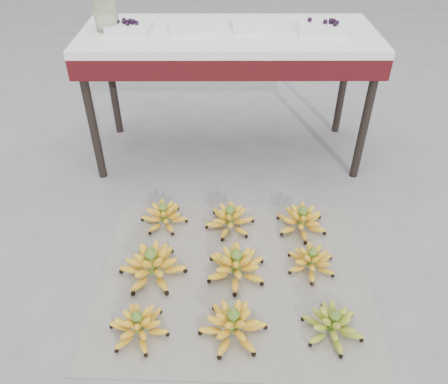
{
  "coord_description": "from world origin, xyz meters",
  "views": [
    {
      "loc": [
        -0.07,
        -1.44,
        1.56
      ],
      "look_at": [
        -0.07,
        0.16,
        0.32
      ],
      "focal_mm": 35.0,
      "sensor_mm": 36.0,
      "label": 1
    }
  ],
  "objects_px": {
    "bunch_front_center": "(233,325)",
    "tray_far_right": "(323,28)",
    "vendor_table": "(229,47)",
    "glass_jar": "(106,15)",
    "bunch_front_right": "(333,324)",
    "bunch_back_right": "(302,220)",
    "tray_far_left": "(130,27)",
    "newspaper_mat": "(233,275)",
    "tray_left": "(193,26)",
    "bunch_front_left": "(138,326)",
    "tray_right": "(252,26)",
    "bunch_mid_center": "(236,265)",
    "bunch_back_left": "(164,216)",
    "bunch_mid_right": "(311,261)",
    "bunch_mid_left": "(152,265)",
    "bunch_back_center": "(230,219)"
  },
  "relations": [
    {
      "from": "bunch_front_center",
      "to": "tray_far_right",
      "type": "relative_size",
      "value": 1.13
    },
    {
      "from": "vendor_table",
      "to": "tray_far_right",
      "type": "relative_size",
      "value": 5.98
    },
    {
      "from": "vendor_table",
      "to": "glass_jar",
      "type": "height_order",
      "value": "glass_jar"
    },
    {
      "from": "bunch_front_right",
      "to": "bunch_back_right",
      "type": "bearing_deg",
      "value": 85.13
    },
    {
      "from": "bunch_front_right",
      "to": "tray_far_left",
      "type": "relative_size",
      "value": 1.1
    },
    {
      "from": "bunch_front_center",
      "to": "bunch_back_right",
      "type": "distance_m",
      "value": 0.73
    },
    {
      "from": "newspaper_mat",
      "to": "tray_left",
      "type": "distance_m",
      "value": 1.38
    },
    {
      "from": "vendor_table",
      "to": "bunch_front_center",
      "type": "bearing_deg",
      "value": -89.71
    },
    {
      "from": "bunch_front_left",
      "to": "tray_far_left",
      "type": "height_order",
      "value": "tray_far_left"
    },
    {
      "from": "tray_far_right",
      "to": "bunch_back_right",
      "type": "bearing_deg",
      "value": -100.61
    },
    {
      "from": "tray_far_left",
      "to": "tray_right",
      "type": "xyz_separation_m",
      "value": [
        0.67,
        0.03,
        -0.0
      ]
    },
    {
      "from": "bunch_front_right",
      "to": "bunch_mid_center",
      "type": "height_order",
      "value": "bunch_mid_center"
    },
    {
      "from": "bunch_back_left",
      "to": "vendor_table",
      "type": "height_order",
      "value": "vendor_table"
    },
    {
      "from": "bunch_mid_right",
      "to": "bunch_back_left",
      "type": "xyz_separation_m",
      "value": [
        -0.73,
        0.32,
        0.0
      ]
    },
    {
      "from": "newspaper_mat",
      "to": "tray_far_left",
      "type": "height_order",
      "value": "tray_far_left"
    },
    {
      "from": "bunch_mid_left",
      "to": "tray_left",
      "type": "bearing_deg",
      "value": 91.93
    },
    {
      "from": "tray_left",
      "to": "glass_jar",
      "type": "distance_m",
      "value": 0.47
    },
    {
      "from": "newspaper_mat",
      "to": "bunch_mid_right",
      "type": "bearing_deg",
      "value": 7.03
    },
    {
      "from": "bunch_back_left",
      "to": "bunch_back_right",
      "type": "relative_size",
      "value": 0.96
    },
    {
      "from": "bunch_mid_right",
      "to": "tray_left",
      "type": "distance_m",
      "value": 1.42
    },
    {
      "from": "tray_right",
      "to": "vendor_table",
      "type": "bearing_deg",
      "value": -169.52
    },
    {
      "from": "tray_far_left",
      "to": "glass_jar",
      "type": "xyz_separation_m",
      "value": [
        -0.12,
        0.02,
        0.06
      ]
    },
    {
      "from": "bunch_mid_center",
      "to": "tray_far_left",
      "type": "xyz_separation_m",
      "value": [
        -0.57,
        1.06,
        0.75
      ]
    },
    {
      "from": "bunch_mid_left",
      "to": "bunch_back_center",
      "type": "bearing_deg",
      "value": 52.67
    },
    {
      "from": "bunch_mid_left",
      "to": "tray_right",
      "type": "xyz_separation_m",
      "value": [
        0.49,
        1.1,
        0.74
      ]
    },
    {
      "from": "newspaper_mat",
      "to": "bunch_back_center",
      "type": "xyz_separation_m",
      "value": [
        -0.01,
        0.33,
        0.06
      ]
    },
    {
      "from": "bunch_front_left",
      "to": "bunch_front_center",
      "type": "distance_m",
      "value": 0.38
    },
    {
      "from": "tray_left",
      "to": "glass_jar",
      "type": "relative_size",
      "value": 1.68
    },
    {
      "from": "bunch_front_right",
      "to": "tray_left",
      "type": "height_order",
      "value": "tray_left"
    },
    {
      "from": "bunch_mid_center",
      "to": "bunch_mid_right",
      "type": "height_order",
      "value": "bunch_mid_center"
    },
    {
      "from": "bunch_mid_right",
      "to": "bunch_mid_left",
      "type": "bearing_deg",
      "value": 161.93
    },
    {
      "from": "bunch_front_left",
      "to": "bunch_back_center",
      "type": "distance_m",
      "value": 0.75
    },
    {
      "from": "bunch_mid_center",
      "to": "tray_far_left",
      "type": "bearing_deg",
      "value": 99.43
    },
    {
      "from": "bunch_back_center",
      "to": "tray_left",
      "type": "bearing_deg",
      "value": 103.59
    },
    {
      "from": "bunch_back_left",
      "to": "tray_far_right",
      "type": "distance_m",
      "value": 1.34
    },
    {
      "from": "tray_far_left",
      "to": "tray_left",
      "type": "relative_size",
      "value": 0.92
    },
    {
      "from": "bunch_back_center",
      "to": "bunch_mid_center",
      "type": "bearing_deg",
      "value": -87.19
    },
    {
      "from": "bunch_mid_right",
      "to": "bunch_back_right",
      "type": "height_order",
      "value": "bunch_back_right"
    },
    {
      "from": "newspaper_mat",
      "to": "bunch_front_right",
      "type": "relative_size",
      "value": 4.46
    },
    {
      "from": "bunch_back_center",
      "to": "bunch_mid_left",
      "type": "bearing_deg",
      "value": -138.91
    },
    {
      "from": "tray_far_left",
      "to": "tray_far_right",
      "type": "xyz_separation_m",
      "value": [
        1.06,
        -0.01,
        0.0
      ]
    },
    {
      "from": "bunch_back_center",
      "to": "bunch_mid_right",
      "type": "bearing_deg",
      "value": -38.83
    },
    {
      "from": "tray_left",
      "to": "tray_right",
      "type": "height_order",
      "value": "tray_left"
    },
    {
      "from": "bunch_front_left",
      "to": "tray_far_right",
      "type": "bearing_deg",
      "value": 81.27
    },
    {
      "from": "bunch_front_left",
      "to": "bunch_front_center",
      "type": "bearing_deg",
      "value": 24.08
    },
    {
      "from": "bunch_back_right",
      "to": "glass_jar",
      "type": "relative_size",
      "value": 2.01
    },
    {
      "from": "bunch_back_right",
      "to": "bunch_back_center",
      "type": "bearing_deg",
      "value": 160.11
    },
    {
      "from": "bunch_mid_left",
      "to": "bunch_back_right",
      "type": "bearing_deg",
      "value": 33.66
    },
    {
      "from": "bunch_back_left",
      "to": "glass_jar",
      "type": "relative_size",
      "value": 1.93
    },
    {
      "from": "bunch_mid_right",
      "to": "tray_far_left",
      "type": "relative_size",
      "value": 1.18
    }
  ]
}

